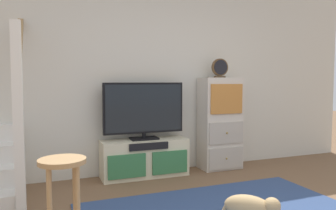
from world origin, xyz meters
TOP-DOWN VIEW (x-y plane):
  - back_wall at (0.00, 2.46)m, footprint 6.40×0.12m
  - media_console at (-0.30, 2.19)m, footprint 1.14×0.38m
  - television at (-0.30, 2.22)m, footprint 1.07×0.22m
  - side_cabinet at (0.83, 2.20)m, footprint 0.58×0.38m
  - desk_clock at (0.81, 2.19)m, footprint 0.24×0.08m
  - bar_stool_near at (-1.42, 0.56)m, footprint 0.34×0.34m
  - dog at (0.20, 0.55)m, footprint 0.45×0.46m

SIDE VIEW (x-z plane):
  - dog at x=0.20m, z-range 0.00..0.23m
  - media_console at x=-0.30m, z-range 0.00..0.49m
  - bar_stool_near at x=-1.42m, z-range 0.17..0.87m
  - side_cabinet at x=0.83m, z-range 0.00..1.30m
  - television at x=-0.30m, z-range 0.51..1.26m
  - back_wall at x=0.00m, z-range 0.00..2.70m
  - desk_clock at x=0.81m, z-range 1.30..1.57m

